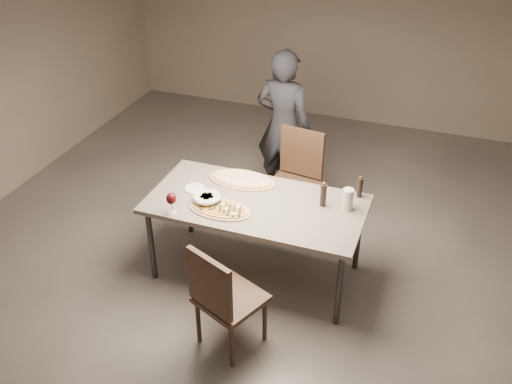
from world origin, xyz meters
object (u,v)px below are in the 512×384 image
(dining_table, at_px, (256,208))
(zucchini_pizza, at_px, (220,209))
(carafe, at_px, (348,199))
(chair_near, at_px, (222,295))
(chair_far, at_px, (296,174))
(pepper_mill_left, at_px, (360,187))
(bread_basket, at_px, (207,199))
(diner, at_px, (283,126))
(ham_pizza, at_px, (242,179))

(dining_table, height_order, zucchini_pizza, zucchini_pizza)
(carafe, height_order, chair_near, carafe)
(zucchini_pizza, height_order, chair_far, chair_far)
(carafe, xyz_separation_m, chair_far, (-0.64, 0.72, -0.29))
(zucchini_pizza, bearing_deg, pepper_mill_left, 38.95)
(zucchini_pizza, height_order, chair_near, chair_near)
(zucchini_pizza, xyz_separation_m, bread_basket, (-0.14, 0.05, 0.03))
(chair_near, height_order, diner, diner)
(dining_table, distance_m, chair_far, 0.90)
(carafe, relative_size, chair_far, 0.19)
(bread_basket, distance_m, pepper_mill_left, 1.28)
(ham_pizza, relative_size, carafe, 3.24)
(carafe, height_order, diner, diner)
(diner, bearing_deg, chair_near, 102.45)
(ham_pizza, bearing_deg, chair_far, 61.03)
(chair_near, bearing_deg, diner, 119.71)
(carafe, bearing_deg, diner, 127.99)
(carafe, distance_m, diner, 1.50)
(diner, bearing_deg, chair_far, 127.74)
(dining_table, height_order, chair_near, chair_near)
(zucchini_pizza, distance_m, pepper_mill_left, 1.18)
(ham_pizza, relative_size, pepper_mill_left, 3.06)
(pepper_mill_left, bearing_deg, diner, 135.53)
(dining_table, xyz_separation_m, diner, (-0.19, 1.34, 0.12))
(zucchini_pizza, height_order, diner, diner)
(dining_table, height_order, bread_basket, bread_basket)
(dining_table, relative_size, carafe, 9.66)
(ham_pizza, xyz_separation_m, bread_basket, (-0.14, -0.44, 0.03))
(dining_table, height_order, carafe, carafe)
(pepper_mill_left, height_order, carafe, pepper_mill_left)
(ham_pizza, relative_size, bread_basket, 2.60)
(zucchini_pizza, xyz_separation_m, chair_far, (0.32, 1.10, -0.22))
(chair_far, bearing_deg, dining_table, 91.79)
(chair_near, bearing_deg, ham_pizza, 127.43)
(bread_basket, relative_size, chair_near, 0.25)
(dining_table, bearing_deg, pepper_mill_left, 25.86)
(dining_table, relative_size, chair_far, 1.84)
(dining_table, xyz_separation_m, bread_basket, (-0.37, -0.16, 0.11))
(zucchini_pizza, distance_m, chair_near, 0.79)
(dining_table, relative_size, ham_pizza, 2.98)
(ham_pizza, height_order, diner, diner)
(chair_near, distance_m, diner, 2.28)
(diner, bearing_deg, zucchini_pizza, 94.37)
(ham_pizza, relative_size, diner, 0.37)
(ham_pizza, xyz_separation_m, pepper_mill_left, (1.02, 0.10, 0.08))
(dining_table, bearing_deg, chair_near, -85.57)
(bread_basket, distance_m, carafe, 1.15)
(dining_table, height_order, pepper_mill_left, pepper_mill_left)
(ham_pizza, height_order, bread_basket, bread_basket)
(zucchini_pizza, relative_size, carafe, 2.84)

